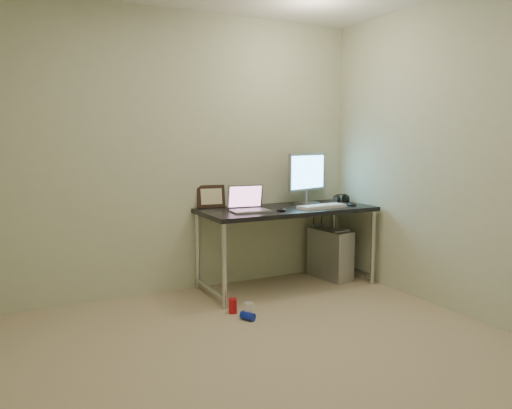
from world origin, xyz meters
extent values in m
plane|color=tan|center=(0.00, 0.00, 0.00)|extent=(3.50, 3.50, 0.00)
cube|color=beige|center=(0.00, 1.75, 1.25)|extent=(3.50, 0.02, 2.50)
cube|color=beige|center=(1.75, 0.00, 1.25)|extent=(0.02, 3.50, 2.50)
cube|color=black|center=(0.90, 1.40, 0.73)|extent=(1.62, 0.71, 0.04)
cylinder|color=silver|center=(0.13, 1.08, 0.35)|extent=(0.04, 0.04, 0.71)
cylinder|color=silver|center=(0.13, 1.71, 0.35)|extent=(0.04, 0.04, 0.71)
cylinder|color=silver|center=(1.67, 1.08, 0.35)|extent=(0.04, 0.04, 0.71)
cylinder|color=silver|center=(1.67, 1.71, 0.35)|extent=(0.04, 0.04, 0.71)
cylinder|color=silver|center=(0.13, 1.40, 0.08)|extent=(0.04, 0.63, 0.04)
cylinder|color=silver|center=(1.67, 1.40, 0.08)|extent=(0.04, 0.63, 0.04)
cube|color=#ACACB0|center=(1.43, 1.44, 0.25)|extent=(0.26, 0.49, 0.49)
cylinder|color=#9F9FA6|center=(1.43, 1.24, 0.51)|extent=(0.18, 0.05, 0.02)
cylinder|color=#9F9FA6|center=(1.43, 1.64, 0.51)|extent=(0.18, 0.05, 0.02)
cylinder|color=black|center=(1.38, 1.70, 0.40)|extent=(0.01, 0.16, 0.69)
cylinder|color=black|center=(1.47, 1.68, 0.38)|extent=(0.02, 0.11, 0.71)
cylinder|color=red|center=(0.14, 0.95, 0.06)|extent=(0.07, 0.07, 0.12)
cylinder|color=silver|center=(0.20, 0.79, 0.06)|extent=(0.08, 0.08, 0.13)
cylinder|color=#0E21A6|center=(0.18, 0.76, 0.03)|extent=(0.11, 0.13, 0.06)
cube|color=#9F9FA6|center=(0.47, 1.30, 0.76)|extent=(0.35, 0.27, 0.02)
cube|color=slate|center=(0.47, 1.30, 0.77)|extent=(0.31, 0.22, 0.00)
cube|color=#93949A|center=(0.49, 1.43, 0.87)|extent=(0.33, 0.08, 0.21)
cube|color=#81516E|center=(0.49, 1.42, 0.87)|extent=(0.30, 0.07, 0.18)
cube|color=#9F9FA6|center=(1.23, 1.56, 0.76)|extent=(0.25, 0.21, 0.02)
cylinder|color=#9F9FA6|center=(1.23, 1.58, 0.82)|extent=(0.03, 0.03, 0.12)
cube|color=#9F9FA6|center=(1.23, 1.57, 1.06)|extent=(0.51, 0.20, 0.36)
cube|color=#50B4E4|center=(1.23, 1.55, 1.06)|extent=(0.46, 0.16, 0.32)
cube|color=silver|center=(1.17, 1.23, 0.76)|extent=(0.49, 0.21, 0.03)
ellipsoid|color=black|center=(1.52, 1.23, 0.77)|extent=(0.10, 0.14, 0.04)
ellipsoid|color=black|center=(0.74, 1.23, 0.77)|extent=(0.07, 0.12, 0.04)
cylinder|color=black|center=(1.56, 1.52, 0.78)|extent=(0.04, 0.09, 0.09)
cylinder|color=black|center=(1.66, 1.52, 0.78)|extent=(0.04, 0.09, 0.09)
cube|color=black|center=(1.61, 1.52, 0.82)|extent=(0.12, 0.02, 0.01)
cube|color=black|center=(0.28, 1.73, 0.85)|extent=(0.27, 0.11, 0.21)
cylinder|color=silver|center=(0.53, 1.69, 0.79)|extent=(0.01, 0.01, 0.08)
cylinder|color=silver|center=(0.53, 1.69, 0.84)|extent=(0.04, 0.03, 0.04)
camera|label=1|loc=(-1.44, -2.55, 1.37)|focal=35.00mm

